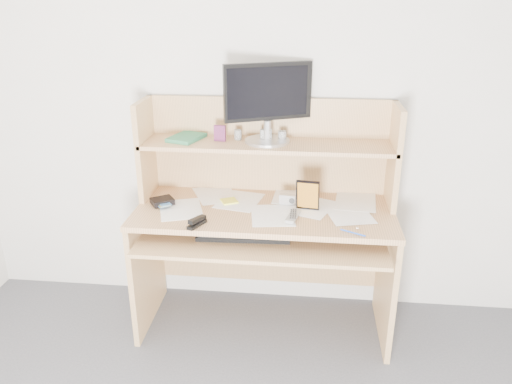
# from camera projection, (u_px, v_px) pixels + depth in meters

# --- Properties ---
(back_wall) EXTENTS (3.60, 0.04, 2.50)m
(back_wall) POSITION_uv_depth(u_px,v_px,m) (270.00, 105.00, 2.81)
(back_wall) COLOR beige
(back_wall) RESTS_ON floor
(desk) EXTENTS (1.40, 0.70, 1.30)m
(desk) POSITION_uv_depth(u_px,v_px,m) (266.00, 212.00, 2.80)
(desk) COLOR tan
(desk) RESTS_ON floor
(paper_clutter) EXTENTS (1.32, 0.54, 0.01)m
(paper_clutter) POSITION_uv_depth(u_px,v_px,m) (264.00, 209.00, 2.70)
(paper_clutter) COLOR white
(paper_clutter) RESTS_ON desk
(keyboard) EXTENTS (0.49, 0.19, 0.03)m
(keyboard) POSITION_uv_depth(u_px,v_px,m) (244.00, 233.00, 2.62)
(keyboard) COLOR black
(keyboard) RESTS_ON desk
(tv_remote) EXTENTS (0.08, 0.17, 0.02)m
(tv_remote) POSITION_uv_depth(u_px,v_px,m) (293.00, 216.00, 2.59)
(tv_remote) COLOR gray
(tv_remote) RESTS_ON paper_clutter
(flip_phone) EXTENTS (0.05, 0.08, 0.02)m
(flip_phone) POSITION_uv_depth(u_px,v_px,m) (198.00, 219.00, 2.55)
(flip_phone) COLOR #B7B7B9
(flip_phone) RESTS_ON paper_clutter
(stapler) EXTENTS (0.08, 0.13, 0.04)m
(stapler) POSITION_uv_depth(u_px,v_px,m) (197.00, 222.00, 2.50)
(stapler) COLOR black
(stapler) RESTS_ON paper_clutter
(wallet) EXTENTS (0.15, 0.14, 0.03)m
(wallet) POSITION_uv_depth(u_px,v_px,m) (162.00, 201.00, 2.75)
(wallet) COLOR black
(wallet) RESTS_ON paper_clutter
(sticky_note_pad) EXTENTS (0.11, 0.11, 0.01)m
(sticky_note_pad) POSITION_uv_depth(u_px,v_px,m) (229.00, 201.00, 2.79)
(sticky_note_pad) COLOR #ECEF3F
(sticky_note_pad) RESTS_ON desk
(digital_camera) EXTENTS (0.09, 0.05, 0.05)m
(digital_camera) POSITION_uv_depth(u_px,v_px,m) (288.00, 199.00, 2.75)
(digital_camera) COLOR #ACACAE
(digital_camera) RESTS_ON paper_clutter
(game_case) EXTENTS (0.12, 0.03, 0.17)m
(game_case) POSITION_uv_depth(u_px,v_px,m) (308.00, 195.00, 2.65)
(game_case) COLOR black
(game_case) RESTS_ON paper_clutter
(blue_pen) EXTENTS (0.12, 0.07, 0.01)m
(blue_pen) POSITION_uv_depth(u_px,v_px,m) (353.00, 233.00, 2.42)
(blue_pen) COLOR #1845B6
(blue_pen) RESTS_ON paper_clutter
(card_box) EXTENTS (0.07, 0.03, 0.09)m
(card_box) POSITION_uv_depth(u_px,v_px,m) (220.00, 133.00, 2.73)
(card_box) COLOR maroon
(card_box) RESTS_ON desk
(shelf_book) EXTENTS (0.21, 0.24, 0.02)m
(shelf_book) POSITION_uv_depth(u_px,v_px,m) (186.00, 138.00, 2.77)
(shelf_book) COLOR #327D4B
(shelf_book) RESTS_ON desk
(chip_stack_a) EXTENTS (0.05, 0.05, 0.06)m
(chip_stack_a) POSITION_uv_depth(u_px,v_px,m) (238.00, 135.00, 2.77)
(chip_stack_a) COLOR black
(chip_stack_a) RESTS_ON desk
(chip_stack_b) EXTENTS (0.05, 0.05, 0.07)m
(chip_stack_b) POSITION_uv_depth(u_px,v_px,m) (268.00, 135.00, 2.73)
(chip_stack_b) COLOR white
(chip_stack_b) RESTS_ON desk
(chip_stack_c) EXTENTS (0.05, 0.05, 0.06)m
(chip_stack_c) POSITION_uv_depth(u_px,v_px,m) (282.00, 136.00, 2.74)
(chip_stack_c) COLOR black
(chip_stack_c) RESTS_ON desk
(chip_stack_d) EXTENTS (0.04, 0.04, 0.07)m
(chip_stack_d) POSITION_uv_depth(u_px,v_px,m) (263.00, 135.00, 2.74)
(chip_stack_d) COLOR silver
(chip_stack_d) RESTS_ON desk
(monitor) EXTENTS (0.46, 0.26, 0.42)m
(monitor) POSITION_uv_depth(u_px,v_px,m) (268.00, 100.00, 2.67)
(monitor) COLOR silver
(monitor) RESTS_ON desk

